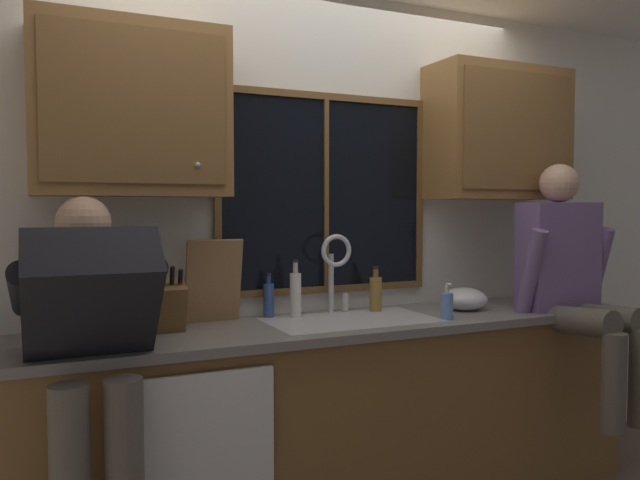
{
  "coord_description": "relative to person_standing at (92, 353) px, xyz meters",
  "views": [
    {
      "loc": [
        -1.25,
        -2.89,
        1.45
      ],
      "look_at": [
        -0.07,
        -0.3,
        1.3
      ],
      "focal_mm": 34.82,
      "sensor_mm": 36.0,
      "label": 1
    }
  ],
  "objects": [
    {
      "name": "knife_block",
      "position": [
        0.34,
        0.35,
        0.09
      ],
      "size": [
        0.12,
        0.18,
        0.32
      ],
      "color": "brown",
      "rests_on": "countertop"
    },
    {
      "name": "sink",
      "position": [
        1.18,
        0.29,
        -0.12
      ],
      "size": [
        0.8,
        0.46,
        0.21
      ],
      "color": "#B7B7BC",
      "rests_on": "lower_cabinet_run"
    },
    {
      "name": "lower_cabinet_run",
      "position": [
        1.09,
        0.3,
        -0.5
      ],
      "size": [
        3.15,
        0.58,
        0.88
      ],
      "primitive_type": "cube",
      "color": "brown",
      "rests_on": "floor"
    },
    {
      "name": "countertop",
      "position": [
        1.09,
        0.28,
        -0.04
      ],
      "size": [
        3.21,
        0.62,
        0.04
      ],
      "primitive_type": "cube",
      "color": "slate",
      "rests_on": "lower_cabinet_run"
    },
    {
      "name": "window_frame_top",
      "position": [
        1.18,
        0.57,
        1.08
      ],
      "size": [
        1.17,
        0.02,
        0.04
      ],
      "primitive_type": "cube",
      "color": "brown"
    },
    {
      "name": "cutting_board",
      "position": [
        0.57,
        0.49,
        0.17
      ],
      "size": [
        0.26,
        0.1,
        0.39
      ],
      "primitive_type": "cube",
      "rotation": [
        0.21,
        0.0,
        0.0
      ],
      "color": "#997047",
      "rests_on": "countertop"
    },
    {
      "name": "window_frame_right",
      "position": [
        1.75,
        0.57,
        0.59
      ],
      "size": [
        0.03,
        0.02,
        0.95
      ],
      "primitive_type": "cube",
      "color": "brown"
    },
    {
      "name": "person_standing",
      "position": [
        0.0,
        0.0,
        0.0
      ],
      "size": [
        0.53,
        0.71,
        1.5
      ],
      "color": "#595147",
      "rests_on": "floor"
    },
    {
      "name": "bottle_amber_small",
      "position": [
        1.41,
        0.45,
        0.08
      ],
      "size": [
        0.06,
        0.06,
        0.23
      ],
      "color": "olive",
      "rests_on": "countertop"
    },
    {
      "name": "back_wall",
      "position": [
        1.09,
        0.65,
        0.34
      ],
      "size": [
        5.55,
        0.12,
        2.55
      ],
      "primitive_type": "cube",
      "color": "silver",
      "rests_on": "floor"
    },
    {
      "name": "window_mullion_center",
      "position": [
        1.18,
        0.57,
        0.59
      ],
      "size": [
        0.02,
        0.02,
        0.95
      ],
      "primitive_type": "cube",
      "color": "brown"
    },
    {
      "name": "bottle_green_glass",
      "position": [
        0.85,
        0.52,
        0.07
      ],
      "size": [
        0.05,
        0.05,
        0.22
      ],
      "color": "#334C8C",
      "rests_on": "countertop"
    },
    {
      "name": "upper_cabinet_left",
      "position": [
        0.2,
        0.42,
        0.92
      ],
      "size": [
        0.8,
        0.36,
        0.72
      ],
      "color": "olive"
    },
    {
      "name": "window_frame_bottom",
      "position": [
        1.18,
        0.57,
        0.09
      ],
      "size": [
        1.17,
        0.02,
        0.04
      ],
      "primitive_type": "cube",
      "color": "brown"
    },
    {
      "name": "faucet",
      "position": [
        1.19,
        0.47,
        0.23
      ],
      "size": [
        0.18,
        0.09,
        0.4
      ],
      "color": "silver",
      "rests_on": "countertop"
    },
    {
      "name": "window_glass",
      "position": [
        1.18,
        0.58,
        0.59
      ],
      "size": [
        1.1,
        0.02,
        0.95
      ],
      "primitive_type": "cube",
      "color": "black"
    },
    {
      "name": "soap_dispenser",
      "position": [
        1.61,
        0.11,
        0.05
      ],
      "size": [
        0.06,
        0.07,
        0.18
      ],
      "color": "#668CCC",
      "rests_on": "countertop"
    },
    {
      "name": "window_frame_left",
      "position": [
        0.62,
        0.57,
        0.59
      ],
      "size": [
        0.04,
        0.02,
        0.95
      ],
      "primitive_type": "cube",
      "color": "brown"
    },
    {
      "name": "upper_cabinet_right",
      "position": [
        2.16,
        0.42,
        0.92
      ],
      "size": [
        0.8,
        0.36,
        0.72
      ],
      "color": "olive"
    },
    {
      "name": "person_sitting_on_counter",
      "position": [
        2.31,
        0.01,
        0.16
      ],
      "size": [
        0.54,
        0.61,
        1.26
      ],
      "color": "#595147",
      "rests_on": "countertop"
    },
    {
      "name": "mixing_bowl",
      "position": [
        1.86,
        0.3,
        0.04
      ],
      "size": [
        0.24,
        0.24,
        0.12
      ],
      "primitive_type": "ellipsoid",
      "color": "silver",
      "rests_on": "countertop"
    },
    {
      "name": "dishwasher_front",
      "position": [
        0.37,
        -0.02,
        -0.48
      ],
      "size": [
        0.6,
        0.02,
        0.74
      ],
      "primitive_type": "cube",
      "color": "white"
    },
    {
      "name": "bottle_tall_clear",
      "position": [
        0.97,
        0.45,
        0.1
      ],
      "size": [
        0.06,
        0.06,
        0.28
      ],
      "color": "silver",
      "rests_on": "countertop"
    }
  ]
}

